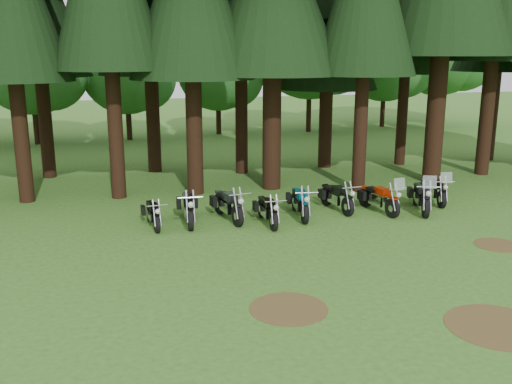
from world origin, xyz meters
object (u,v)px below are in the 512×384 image
at_px(motorcycle_0, 153,214).
at_px(motorcycle_7, 421,197).
at_px(motorcycle_8, 435,191).
at_px(motorcycle_5, 337,198).
at_px(motorcycle_2, 228,206).
at_px(motorcycle_4, 300,203).
at_px(motorcycle_3, 267,211).
at_px(motorcycle_1, 188,208).
at_px(motorcycle_6, 379,199).

bearing_deg(motorcycle_0, motorcycle_7, -8.18).
bearing_deg(motorcycle_8, motorcycle_5, -166.96).
bearing_deg(motorcycle_5, motorcycle_2, 175.96).
distance_m(motorcycle_0, motorcycle_2, 2.59).
xyz_separation_m(motorcycle_4, motorcycle_5, (1.58, 0.44, -0.02)).
bearing_deg(motorcycle_7, motorcycle_3, -159.02).
bearing_deg(motorcycle_1, motorcycle_8, 5.51).
height_order(motorcycle_1, motorcycle_2, motorcycle_1).
bearing_deg(motorcycle_1, motorcycle_7, -0.81).
height_order(motorcycle_7, motorcycle_8, motorcycle_7).
bearing_deg(motorcycle_8, motorcycle_3, -159.13).
distance_m(motorcycle_0, motorcycle_1, 1.21).
bearing_deg(motorcycle_7, motorcycle_2, -165.91).
xyz_separation_m(motorcycle_5, motorcycle_7, (2.93, -0.94, 0.05)).
bearing_deg(motorcycle_3, motorcycle_5, 19.79).
height_order(motorcycle_4, motorcycle_8, motorcycle_8).
xyz_separation_m(motorcycle_2, motorcycle_4, (2.52, -0.31, -0.01)).
relative_size(motorcycle_2, motorcycle_3, 1.10).
height_order(motorcycle_0, motorcycle_7, motorcycle_7).
bearing_deg(motorcycle_7, motorcycle_8, 59.85).
xyz_separation_m(motorcycle_5, motorcycle_8, (4.09, 0.01, -0.00)).
relative_size(motorcycle_3, motorcycle_5, 0.96).
distance_m(motorcycle_1, motorcycle_7, 8.44).
distance_m(motorcycle_4, motorcycle_8, 5.69).
distance_m(motorcycle_1, motorcycle_6, 6.87).
relative_size(motorcycle_1, motorcycle_8, 1.09).
xyz_separation_m(motorcycle_6, motorcycle_7, (1.55, -0.30, 0.03)).
bearing_deg(motorcycle_6, motorcycle_3, 175.26).
bearing_deg(motorcycle_7, motorcycle_1, -164.81).
distance_m(motorcycle_1, motorcycle_8, 9.57).
xyz_separation_m(motorcycle_3, motorcycle_6, (4.30, 0.34, 0.04)).
relative_size(motorcycle_5, motorcycle_7, 0.94).
relative_size(motorcycle_3, motorcycle_7, 0.90).
xyz_separation_m(motorcycle_0, motorcycle_4, (5.11, -0.19, 0.08)).
relative_size(motorcycle_2, motorcycle_5, 1.06).
bearing_deg(motorcycle_8, motorcycle_6, -153.68).
bearing_deg(motorcycle_4, motorcycle_3, -149.99).
relative_size(motorcycle_5, motorcycle_6, 0.97).
bearing_deg(motorcycle_6, motorcycle_1, 166.62).
distance_m(motorcycle_0, motorcycle_7, 9.64).
distance_m(motorcycle_2, motorcycle_6, 5.50).
relative_size(motorcycle_2, motorcycle_8, 1.08).
bearing_deg(motorcycle_0, motorcycle_5, -1.94).
xyz_separation_m(motorcycle_0, motorcycle_8, (10.78, 0.26, 0.05)).
bearing_deg(motorcycle_5, motorcycle_7, -23.62).
bearing_deg(motorcycle_3, motorcycle_1, 163.26).
distance_m(motorcycle_6, motorcycle_7, 1.58).
bearing_deg(motorcycle_3, motorcycle_8, 9.41).
xyz_separation_m(motorcycle_1, motorcycle_5, (5.48, 0.14, -0.03)).
relative_size(motorcycle_0, motorcycle_6, 0.86).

